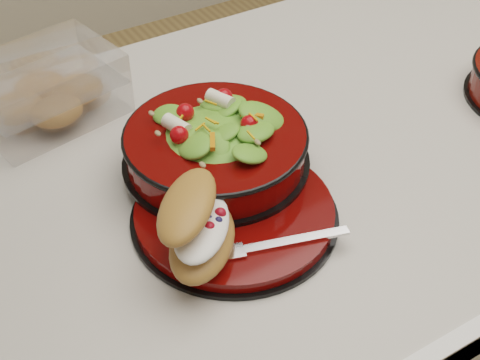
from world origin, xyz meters
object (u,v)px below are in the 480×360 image
island_counter (334,305)px  salad_bowl (215,140)px  croissant (199,225)px  fork (275,244)px  dinner_plate (235,213)px  pastry_box (46,91)px

island_counter → salad_bowl: bearing=-179.6°
croissant → fork: croissant is taller
dinner_plate → croissant: croissant is taller
dinner_plate → salad_bowl: salad_bowl is taller
dinner_plate → fork: size_ratio=1.57×
salad_bowl → croissant: bearing=-126.2°
fork → pastry_box: pastry_box is taller
salad_bowl → croissant: size_ratio=1.57×
fork → pastry_box: size_ratio=0.73×
island_counter → croissant: (-0.34, -0.13, 0.50)m
croissant → dinner_plate: bearing=-20.2°
dinner_plate → salad_bowl: (0.02, 0.09, 0.05)m
croissant → fork: bearing=-76.6°
fork → dinner_plate: bearing=21.6°
island_counter → croissant: 0.62m
dinner_plate → fork: fork is taller
island_counter → dinner_plate: bearing=-162.0°
croissant → pastry_box: size_ratio=0.70×
dinner_plate → croissant: bearing=-151.4°
island_counter → fork: bearing=-147.9°
salad_bowl → croissant: (-0.09, -0.12, 0.00)m
salad_bowl → fork: bearing=-95.2°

